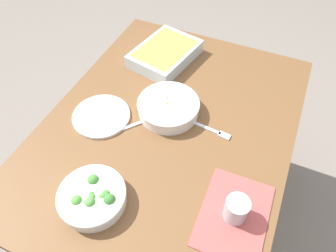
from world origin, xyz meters
TOP-DOWN VIEW (x-y plane):
  - ground_plane at (0.00, 0.00)m, footprint 6.00×6.00m
  - dining_table at (0.00, 0.00)m, footprint 1.20×0.90m
  - placemat at (0.24, 0.33)m, footprint 0.28×0.21m
  - stew_bowl at (-0.06, -0.03)m, footprint 0.24×0.24m
  - broccoli_bowl at (0.37, -0.09)m, footprint 0.21×0.21m
  - baking_dish at (-0.36, -0.17)m, footprint 0.34×0.28m
  - drink_cup at (0.24, 0.33)m, footprint 0.07×0.07m
  - side_plate at (0.06, -0.25)m, footprint 0.22×0.22m
  - spoon_by_stew at (0.03, -0.10)m, footprint 0.15×0.13m
  - fork_on_table at (-0.04, 0.16)m, footprint 0.04×0.18m

SIDE VIEW (x-z plane):
  - ground_plane at x=0.00m, z-range 0.00..0.00m
  - dining_table at x=0.00m, z-range 0.28..1.02m
  - placemat at x=0.24m, z-range 0.74..0.74m
  - fork_on_table at x=-0.04m, z-range 0.74..0.75m
  - spoon_by_stew at x=0.03m, z-range 0.74..0.75m
  - side_plate at x=0.06m, z-range 0.74..0.75m
  - broccoli_bowl at x=0.37m, z-range 0.74..0.80m
  - stew_bowl at x=-0.06m, z-range 0.74..0.80m
  - baking_dish at x=-0.36m, z-range 0.74..0.80m
  - drink_cup at x=0.24m, z-range 0.74..0.82m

